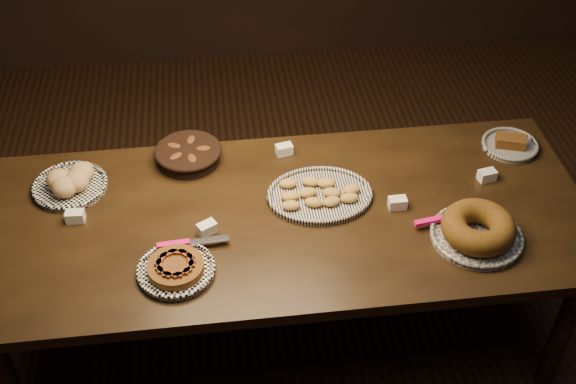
{
  "coord_description": "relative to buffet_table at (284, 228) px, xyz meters",
  "views": [
    {
      "loc": [
        -0.24,
        -2.04,
        2.67
      ],
      "look_at": [
        0.02,
        0.05,
        0.82
      ],
      "focal_mm": 45.0,
      "sensor_mm": 36.0,
      "label": 1
    }
  ],
  "objects": [
    {
      "name": "madeleine_platter",
      "position": [
        0.15,
        0.08,
        0.09
      ],
      "size": [
        0.42,
        0.34,
        0.05
      ],
      "rotation": [
        0.0,
        0.0,
        0.44
      ],
      "color": "black",
      "rests_on": "buffet_table"
    },
    {
      "name": "apple_tart_plate",
      "position": [
        -0.42,
        -0.25,
        0.09
      ],
      "size": [
        0.34,
        0.29,
        0.06
      ],
      "rotation": [
        0.0,
        0.0,
        0.14
      ],
      "color": "white",
      "rests_on": "buffet_table"
    },
    {
      "name": "bundt_cake_plate",
      "position": [
        0.7,
        -0.22,
        0.12
      ],
      "size": [
        0.39,
        0.35,
        0.11
      ],
      "rotation": [
        0.0,
        0.0,
        -0.1
      ],
      "color": "black",
      "rests_on": "buffet_table"
    },
    {
      "name": "tent_cards",
      "position": [
        0.05,
        0.09,
        0.1
      ],
      "size": [
        1.73,
        0.51,
        0.04
      ],
      "color": "white",
      "rests_on": "buffet_table"
    },
    {
      "name": "buffet_table",
      "position": [
        0.0,
        0.0,
        0.0
      ],
      "size": [
        2.4,
        1.0,
        0.75
      ],
      "color": "black",
      "rests_on": "ground"
    },
    {
      "name": "bread_roll_plate",
      "position": [
        -0.84,
        0.25,
        0.11
      ],
      "size": [
        0.3,
        0.3,
        0.09
      ],
      "rotation": [
        0.0,
        0.0,
        0.42
      ],
      "color": "white",
      "rests_on": "buffet_table"
    },
    {
      "name": "loaf_plate",
      "position": [
        1.02,
        0.3,
        0.09
      ],
      "size": [
        0.24,
        0.24,
        0.06
      ],
      "rotation": [
        0.0,
        0.0,
        -0.31
      ],
      "color": "black",
      "rests_on": "buffet_table"
    },
    {
      "name": "ground",
      "position": [
        0.0,
        0.0,
        -0.68
      ],
      "size": [
        5.0,
        5.0,
        0.0
      ],
      "primitive_type": "plane",
      "color": "black",
      "rests_on": "ground"
    },
    {
      "name": "croissant_basket",
      "position": [
        -0.36,
        0.38,
        0.11
      ],
      "size": [
        0.3,
        0.3,
        0.07
      ],
      "rotation": [
        0.0,
        0.0,
        -0.18
      ],
      "color": "black",
      "rests_on": "buffet_table"
    }
  ]
}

